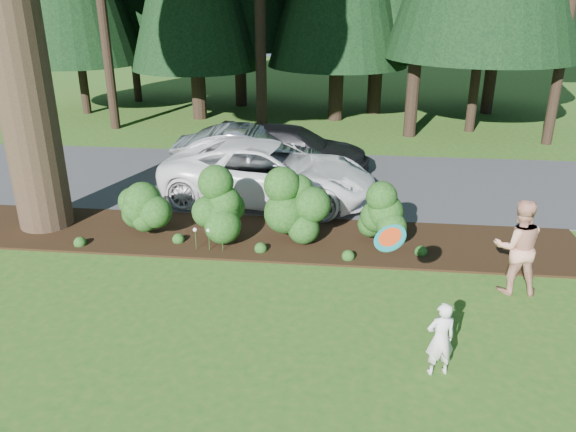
{
  "coord_description": "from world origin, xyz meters",
  "views": [
    {
      "loc": [
        2.67,
        -8.53,
        5.43
      ],
      "look_at": [
        1.55,
        1.52,
        1.3
      ],
      "focal_mm": 35.0,
      "sensor_mm": 36.0,
      "label": 1
    }
  ],
  "objects_px": {
    "car_silver_wagon": "(251,153)",
    "frisbee": "(390,238)",
    "car_dark_suv": "(292,149)",
    "child": "(440,339)",
    "adult": "(518,247)",
    "car_white_suv": "(269,173)"
  },
  "relations": [
    {
      "from": "car_dark_suv",
      "to": "car_white_suv",
      "type": "bearing_deg",
      "value": 177.1
    },
    {
      "from": "car_silver_wagon",
      "to": "car_white_suv",
      "type": "height_order",
      "value": "car_white_suv"
    },
    {
      "from": "child",
      "to": "adult",
      "type": "bearing_deg",
      "value": -137.66
    },
    {
      "from": "car_dark_suv",
      "to": "child",
      "type": "bearing_deg",
      "value": -157.43
    },
    {
      "from": "car_silver_wagon",
      "to": "frisbee",
      "type": "distance_m",
      "value": 9.35
    },
    {
      "from": "car_dark_suv",
      "to": "child",
      "type": "distance_m",
      "value": 10.27
    },
    {
      "from": "car_white_suv",
      "to": "car_dark_suv",
      "type": "bearing_deg",
      "value": -1.03
    },
    {
      "from": "car_white_suv",
      "to": "car_dark_suv",
      "type": "height_order",
      "value": "car_white_suv"
    },
    {
      "from": "car_white_suv",
      "to": "child",
      "type": "xyz_separation_m",
      "value": [
        3.57,
        -7.02,
        -0.22
      ]
    },
    {
      "from": "car_white_suv",
      "to": "child",
      "type": "relative_size",
      "value": 4.71
    },
    {
      "from": "car_white_suv",
      "to": "car_dark_suv",
      "type": "relative_size",
      "value": 1.19
    },
    {
      "from": "adult",
      "to": "car_silver_wagon",
      "type": "bearing_deg",
      "value": -45.98
    },
    {
      "from": "car_dark_suv",
      "to": "child",
      "type": "xyz_separation_m",
      "value": [
        3.23,
        -9.75,
        -0.12
      ]
    },
    {
      "from": "car_white_suv",
      "to": "frisbee",
      "type": "relative_size",
      "value": 10.59
    },
    {
      "from": "car_dark_suv",
      "to": "frisbee",
      "type": "distance_m",
      "value": 9.74
    },
    {
      "from": "car_white_suv",
      "to": "frisbee",
      "type": "distance_m",
      "value": 7.27
    },
    {
      "from": "car_silver_wagon",
      "to": "adult",
      "type": "relative_size",
      "value": 2.49
    },
    {
      "from": "car_silver_wagon",
      "to": "adult",
      "type": "distance_m",
      "value": 8.76
    },
    {
      "from": "frisbee",
      "to": "car_silver_wagon",
      "type": "bearing_deg",
      "value": 112.79
    },
    {
      "from": "car_silver_wagon",
      "to": "frisbee",
      "type": "bearing_deg",
      "value": -161.58
    },
    {
      "from": "car_silver_wagon",
      "to": "frisbee",
      "type": "relative_size",
      "value": 8.61
    },
    {
      "from": "car_dark_suv",
      "to": "frisbee",
      "type": "height_order",
      "value": "frisbee"
    }
  ]
}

